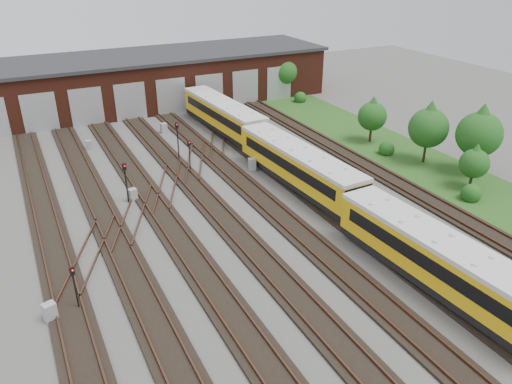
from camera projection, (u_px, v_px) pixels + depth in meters
name	position (u px, v px, depth m)	size (l,w,h in m)	color
ground	(291.00, 256.00, 33.16)	(120.00, 120.00, 0.00)	#464441
track_network	(285.00, 251.00, 33.51)	(30.40, 70.00, 0.33)	black
maintenance_shed	(134.00, 81.00, 63.79)	(51.00, 12.50, 6.35)	#501F14
grass_verge	(407.00, 157.00, 48.86)	(8.00, 55.00, 0.05)	#28521B
metro_train	(299.00, 166.00, 42.03)	(3.51, 47.27, 3.13)	black
signal_mast_0	(74.00, 283.00, 27.52)	(0.28, 0.27, 2.84)	black
signal_mast_1	(126.00, 178.00, 39.28)	(0.30, 0.29, 3.38)	black
signal_mast_2	(178.00, 137.00, 47.12)	(0.31, 0.29, 3.83)	black
signal_mast_3	(189.00, 152.00, 45.08)	(0.25, 0.24, 2.93)	black
relay_cabinet_0	(50.00, 312.00, 27.24)	(0.67, 0.56, 1.11)	#9D9FA2
relay_cabinet_1	(89.00, 145.00, 50.58)	(0.58, 0.48, 0.97)	#9D9FA2
relay_cabinet_2	(133.00, 195.00, 40.27)	(0.63, 0.53, 1.05)	#9D9FA2
relay_cabinet_3	(164.00, 128.00, 55.17)	(0.65, 0.54, 1.09)	#9D9FA2
relay_cabinet_4	(252.00, 164.00, 45.86)	(0.69, 0.57, 1.14)	#9D9FA2
tree_0	(284.00, 68.00, 67.34)	(3.61, 3.61, 5.99)	black
tree_1	(373.00, 113.00, 51.40)	(2.99, 2.99, 4.95)	black
tree_2	(429.00, 123.00, 46.00)	(3.67, 3.67, 6.08)	black
tree_3	(475.00, 160.00, 41.38)	(2.46, 2.46, 4.08)	black
tree_4	(480.00, 129.00, 43.55)	(3.97, 3.97, 6.58)	black
bush_0	(472.00, 191.00, 40.25)	(1.62, 1.62, 1.62)	#194915
bush_1	(387.00, 147.00, 49.28)	(1.56, 1.56, 1.56)	#194915
bush_2	(300.00, 96.00, 66.12)	(1.63, 1.63, 1.63)	#194915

